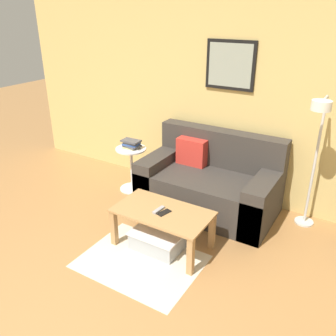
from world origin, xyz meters
name	(u,v)px	position (x,y,z in m)	size (l,w,h in m)	color
wall_back	(208,91)	(0.00, 3.14, 1.28)	(5.60, 0.09, 2.55)	#D6B76B
area_rug	(141,261)	(0.17, 1.44, 0.00)	(1.10, 0.85, 0.01)	beige
couch	(209,184)	(0.28, 2.69, 0.31)	(1.54, 0.86, 0.89)	#38332D
coffee_table	(162,218)	(0.22, 1.76, 0.33)	(0.94, 0.52, 0.40)	#AD7F4C
storage_bin	(159,239)	(0.20, 1.73, 0.10)	(0.50, 0.41, 0.19)	#9EA3A8
floor_lamp	(317,141)	(1.34, 2.77, 1.02)	(0.20, 0.47, 1.44)	silver
side_table	(132,165)	(-0.77, 2.59, 0.35)	(0.39, 0.39, 0.58)	white
book_stack	(131,144)	(-0.77, 2.61, 0.63)	(0.24, 0.19, 0.11)	#D8C666
remote_control	(159,210)	(0.19, 1.74, 0.41)	(0.04, 0.15, 0.02)	#99999E
cell_phone	(164,213)	(0.25, 1.74, 0.41)	(0.07, 0.14, 0.01)	black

